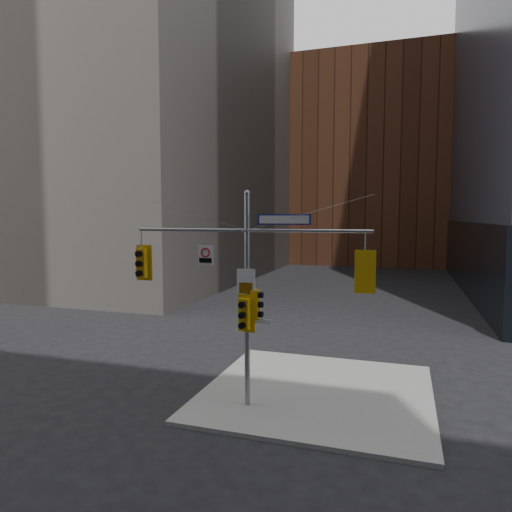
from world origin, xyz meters
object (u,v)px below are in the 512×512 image
Objects in this scene: traffic_light_west_arm at (142,263)px; traffic_light_east_arm at (365,271)px; traffic_light_pole_side at (256,304)px; street_sign_blade at (284,220)px; regulatory_sign_arm at (206,255)px; signal_assembly at (247,278)px; traffic_light_pole_front at (245,314)px.

traffic_light_west_arm is 7.72m from traffic_light_east_arm.
traffic_light_pole_side is 2.93m from street_sign_blade.
signal_assembly is at bearing -3.77° from regulatory_sign_arm.
regulatory_sign_arm is at bearing -9.65° from traffic_light_east_arm.
traffic_light_pole_side is (4.28, -0.01, -1.23)m from traffic_light_west_arm.
traffic_light_pole_front is 2.41m from regulatory_sign_arm.
traffic_light_west_arm reaches higher than traffic_light_pole_front.
traffic_light_pole_front is at bearing -89.88° from signal_assembly.
street_sign_blade is (-2.52, 0.00, 1.55)m from traffic_light_east_arm.
regulatory_sign_arm reaches higher than traffic_light_pole_side.
signal_assembly is 1.66m from regulatory_sign_arm.
signal_assembly is 6.39× the size of traffic_light_pole_front.
traffic_light_east_arm is at bearing 0.01° from signal_assembly.
traffic_light_east_arm is 3.65m from traffic_light_pole_side.
street_sign_blade is 2.54× the size of regulatory_sign_arm.
traffic_light_east_arm reaches higher than traffic_light_pole_front.
signal_assembly is 8.30× the size of traffic_light_pole_side.
street_sign_blade is at bearing -89.56° from traffic_light_pole_side.
signal_assembly is 0.90m from traffic_light_pole_side.
traffic_light_pole_front is at bearing -5.81° from traffic_light_east_arm.
traffic_light_pole_front is at bearing 131.18° from traffic_light_pole_side.
traffic_light_west_arm is (-3.96, 0.01, 0.38)m from signal_assembly.
traffic_light_pole_front is at bearing -174.22° from street_sign_blade.
street_sign_blade is at bearing -1.74° from traffic_light_west_arm.
traffic_light_west_arm is 5.43m from street_sign_blade.
traffic_light_west_arm is at bearing 174.66° from regulatory_sign_arm.
traffic_light_pole_side is at bearing 173.28° from street_sign_blade.
traffic_light_west_arm is at bearing -178.77° from traffic_light_pole_front.
traffic_light_east_arm is 0.77× the size of street_sign_blade.
traffic_light_west_arm is at bearing 179.81° from signal_assembly.
signal_assembly is at bearing 95.39° from traffic_light_pole_front.
signal_assembly is at bearing -9.87° from traffic_light_east_arm.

